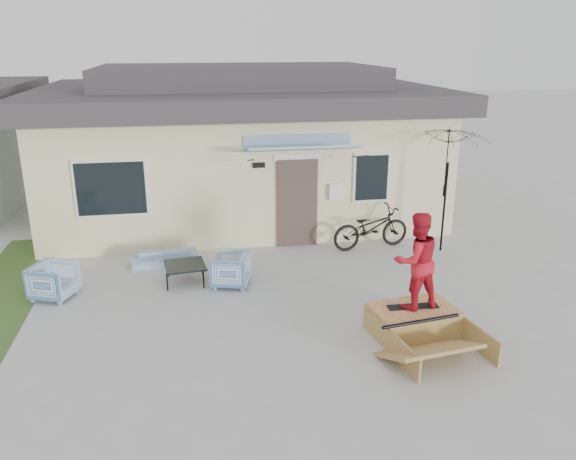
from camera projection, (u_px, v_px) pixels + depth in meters
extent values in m
plane|color=#AEAEAE|center=(289.00, 339.00, 9.49)|extent=(90.00, 90.00, 0.00)
cube|color=beige|center=(240.00, 157.00, 16.49)|extent=(10.00, 7.00, 3.00)
cube|color=#2F2E34|center=(238.00, 95.00, 15.93)|extent=(10.80, 7.80, 0.50)
cube|color=#2F2E34|center=(238.00, 75.00, 15.76)|extent=(7.50, 4.50, 0.60)
cube|color=#493732|center=(297.00, 203.00, 13.49)|extent=(0.95, 0.08, 2.10)
cube|color=white|center=(111.00, 188.00, 12.63)|extent=(1.60, 0.06, 1.30)
cube|color=white|center=(371.00, 177.00, 13.63)|extent=(0.90, 0.06, 1.20)
cube|color=#3469A3|center=(302.00, 148.00, 12.57)|extent=(2.50, 1.09, 0.29)
imported|color=#3469A3|center=(164.00, 253.00, 12.54)|extent=(1.42, 0.47, 0.55)
imported|color=#3469A3|center=(53.00, 279.00, 10.90)|extent=(0.90, 0.93, 0.76)
imported|color=#3469A3|center=(230.00, 268.00, 11.46)|extent=(0.84, 0.87, 0.74)
cube|color=black|center=(185.00, 273.00, 11.64)|extent=(0.89, 0.89, 0.39)
imported|color=black|center=(371.00, 223.00, 13.46)|extent=(2.00, 0.97, 1.23)
cylinder|color=black|center=(444.00, 207.00, 13.16)|extent=(0.05, 0.05, 2.10)
imported|color=black|center=(447.00, 178.00, 12.94)|extent=(2.21, 2.13, 0.90)
cube|color=black|center=(413.00, 306.00, 9.57)|extent=(0.87, 0.26, 0.05)
imported|color=red|center=(416.00, 259.00, 9.30)|extent=(0.89, 0.73, 1.64)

